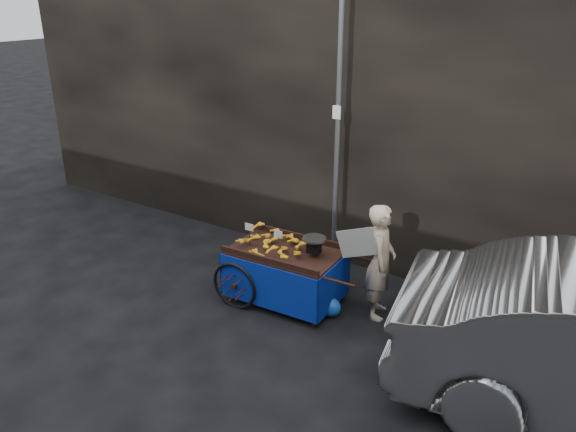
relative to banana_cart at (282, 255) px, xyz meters
The scene contains 6 objects.
ground 0.70m from the banana_cart, 140.60° to the right, with size 80.00×80.00×0.00m, color black.
building_wall 3.09m from the banana_cart, 84.47° to the left, with size 13.50×2.00×5.00m.
street_pole 1.78m from the banana_cart, 82.88° to the left, with size 0.12×0.10×4.00m.
banana_cart is the anchor object (origin of this frame).
vendor 1.30m from the banana_cart, 16.70° to the left, with size 0.81×0.65×1.53m.
plastic_bag 0.93m from the banana_cart, ahead, with size 0.29×0.23×0.26m, color blue.
Camera 1 is at (3.90, -5.43, 3.98)m, focal length 35.00 mm.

